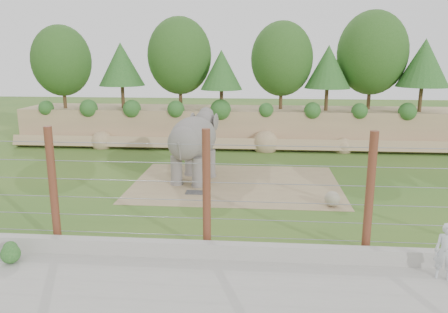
# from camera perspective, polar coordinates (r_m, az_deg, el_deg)

# --- Properties ---
(ground) EXTENTS (90.00, 90.00, 0.00)m
(ground) POSITION_cam_1_polar(r_m,az_deg,el_deg) (18.62, -0.52, -6.21)
(ground) COLOR #325D22
(ground) RESTS_ON ground
(back_embankment) EXTENTS (30.00, 5.52, 8.77)m
(back_embankment) POSITION_cam_1_polar(r_m,az_deg,el_deg) (30.25, 2.85, 9.00)
(back_embankment) COLOR #9E8161
(back_embankment) RESTS_ON ground
(dirt_patch) EXTENTS (10.00, 7.00, 0.02)m
(dirt_patch) POSITION_cam_1_polar(r_m,az_deg,el_deg) (21.42, 1.56, -3.56)
(dirt_patch) COLOR #927858
(dirt_patch) RESTS_ON ground
(drain_grate) EXTENTS (1.00, 0.60, 0.03)m
(drain_grate) POSITION_cam_1_polar(r_m,az_deg,el_deg) (20.04, -3.59, -4.70)
(drain_grate) COLOR #262628
(drain_grate) RESTS_ON dirt_patch
(elephant) EXTENTS (2.65, 4.46, 3.38)m
(elephant) POSITION_cam_1_polar(r_m,az_deg,el_deg) (21.58, -4.01, 1.14)
(elephant) COLOR #635F5A
(elephant) RESTS_ON ground
(stone_ball) EXTENTS (0.65, 0.65, 0.65)m
(stone_ball) POSITION_cam_1_polar(r_m,az_deg,el_deg) (18.74, 13.95, -5.38)
(stone_ball) COLOR gray
(stone_ball) RESTS_ON dirt_patch
(retaining_wall) EXTENTS (26.00, 0.35, 0.50)m
(retaining_wall) POSITION_cam_1_polar(r_m,az_deg,el_deg) (13.92, -2.48, -12.09)
(retaining_wall) COLOR #A19F96
(retaining_wall) RESTS_ON ground
(walkway) EXTENTS (26.00, 4.00, 0.01)m
(walkway) POSITION_cam_1_polar(r_m,az_deg,el_deg) (12.28, -3.70, -17.10)
(walkway) COLOR #A19F96
(walkway) RESTS_ON ground
(barrier_fence) EXTENTS (20.26, 0.26, 4.00)m
(barrier_fence) POSITION_cam_1_polar(r_m,az_deg,el_deg) (13.74, -2.29, -4.59)
(barrier_fence) COLOR brown
(barrier_fence) RESTS_ON ground
(walkway_shrub) EXTENTS (0.61, 0.61, 0.61)m
(walkway_shrub) POSITION_cam_1_polar(r_m,az_deg,el_deg) (15.04, -25.79, -11.21)
(walkway_shrub) COLOR #1B531C
(walkway_shrub) RESTS_ON walkway
(zookeeper) EXTENTS (0.70, 0.59, 1.64)m
(zookeeper) POSITION_cam_1_polar(r_m,az_deg,el_deg) (13.89, 26.98, -11.04)
(zookeeper) COLOR #AEB4B8
(zookeeper) RESTS_ON walkway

